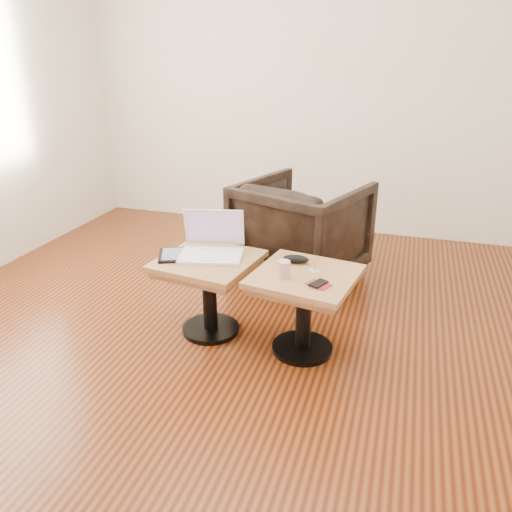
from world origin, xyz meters
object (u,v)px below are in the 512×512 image
(striped_cup, at_px, (284,269))
(side_table_left, at_px, (209,277))
(laptop, at_px, (212,246))
(armchair, at_px, (302,231))
(side_table_right, at_px, (304,294))

(striped_cup, bearing_deg, side_table_left, 166.52)
(laptop, relative_size, armchair, 0.51)
(side_table_left, height_order, striped_cup, striped_cup)
(armchair, bearing_deg, laptop, 87.86)
(armchair, bearing_deg, striped_cup, 116.85)
(side_table_right, xyz_separation_m, striped_cup, (-0.10, -0.07, 0.17))
(striped_cup, height_order, armchair, armchair)
(side_table_right, height_order, laptop, laptop)
(side_table_left, height_order, side_table_right, same)
(side_table_right, relative_size, laptop, 1.47)
(side_table_right, height_order, striped_cup, striped_cup)
(side_table_right, relative_size, striped_cup, 6.87)
(side_table_left, height_order, armchair, armchair)
(side_table_right, xyz_separation_m, laptop, (-0.58, 0.10, 0.17))
(striped_cup, relative_size, armchair, 0.11)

